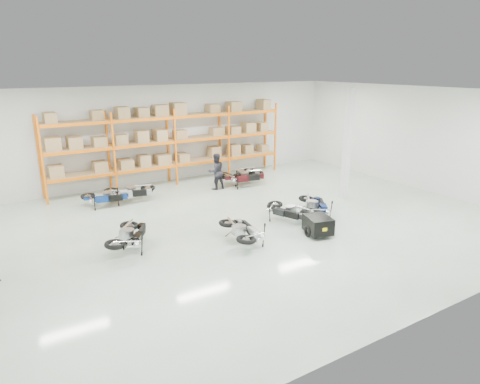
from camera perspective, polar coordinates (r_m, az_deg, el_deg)
room at (r=14.43m, az=0.86°, el=4.11°), size 18.00×18.00×18.00m
pallet_rack at (r=20.08m, az=-9.15°, el=7.48°), size 11.28×0.98×3.62m
structural_column at (r=18.06m, az=14.12°, el=6.15°), size 0.25×0.25×4.50m
moto_blue_centre at (r=15.79m, az=9.96°, el=-1.42°), size 1.77×2.01×1.18m
moto_silver_left at (r=13.29m, az=0.39°, el=-4.73°), size 1.13×1.87×1.14m
moto_black_far_left at (r=13.36m, az=-14.51°, el=-5.14°), size 1.72×1.98×1.16m
moto_touring_right at (r=15.27m, az=6.40°, el=-2.07°), size 1.32×1.85×1.08m
trailer at (r=14.17m, az=10.36°, el=-4.32°), size 0.94×1.60×0.65m
moto_back_a at (r=17.59m, az=-17.41°, el=-0.23°), size 1.80×1.16×1.07m
moto_back_b at (r=17.93m, az=-14.47°, el=0.43°), size 1.93×1.28×1.15m
moto_back_c at (r=20.05m, az=-0.10°, el=2.74°), size 1.91×1.02×1.20m
moto_back_d at (r=19.63m, az=0.54°, el=2.44°), size 1.98×1.20×1.20m
person_back at (r=19.07m, az=-3.23°, el=2.75°), size 0.81×0.64×1.62m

